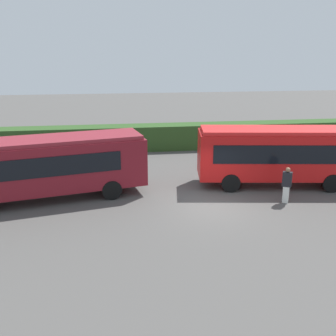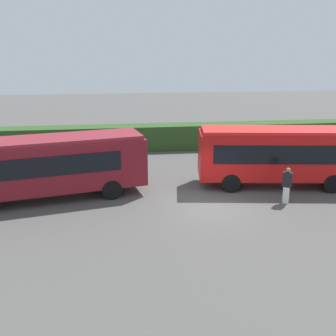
{
  "view_description": "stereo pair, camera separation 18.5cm",
  "coord_description": "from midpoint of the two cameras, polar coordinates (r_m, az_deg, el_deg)",
  "views": [
    {
      "loc": [
        -4.5,
        -16.97,
        7.3
      ],
      "look_at": [
        -2.0,
        1.4,
        1.6
      ],
      "focal_mm": 41.82,
      "sensor_mm": 36.0,
      "label": 1
    },
    {
      "loc": [
        -4.32,
        -16.99,
        7.3
      ],
      "look_at": [
        -2.0,
        1.4,
        1.6
      ],
      "focal_mm": 41.82,
      "sensor_mm": 36.0,
      "label": 2
    }
  ],
  "objects": [
    {
      "name": "hedge_row",
      "position": [
        29.54,
        1.02,
        4.6
      ],
      "size": [
        62.15,
        1.69,
        1.84
      ],
      "primitive_type": "cube",
      "color": "#2C4E21",
      "rests_on": "ground_plane"
    },
    {
      "name": "bus_red",
      "position": [
        22.01,
        15.53,
        2.09
      ],
      "size": [
        8.89,
        3.49,
        3.2
      ],
      "rotation": [
        0.0,
        0.0,
        -0.14
      ],
      "color": "red",
      "rests_on": "ground_plane"
    },
    {
      "name": "ground_plane",
      "position": [
        19.0,
        6.31,
        -5.62
      ],
      "size": [
        100.3,
        100.3,
        0.0
      ],
      "primitive_type": "plane",
      "color": "#514F4C"
    },
    {
      "name": "bus_maroon",
      "position": [
        20.18,
        -17.8,
        0.46
      ],
      "size": [
        10.18,
        4.45,
        3.13
      ],
      "rotation": [
        0.0,
        0.0,
        0.21
      ],
      "color": "maroon",
      "rests_on": "ground_plane"
    },
    {
      "name": "person_left",
      "position": [
        19.89,
        16.65,
        -2.27
      ],
      "size": [
        0.52,
        0.45,
        1.81
      ],
      "rotation": [
        0.0,
        0.0,
        1.03
      ],
      "color": "silver",
      "rests_on": "ground_plane"
    }
  ]
}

